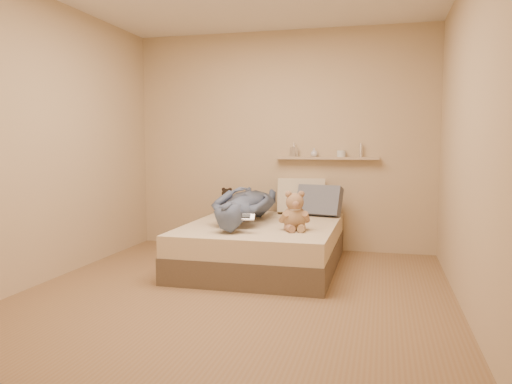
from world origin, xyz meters
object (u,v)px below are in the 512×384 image
(pillow_cream, at_px, (301,197))
(person, at_px, (244,204))
(pillow_grey, at_px, (319,201))
(game_console, at_px, (245,217))
(teddy_bear, at_px, (295,214))
(wall_shelf, at_px, (327,158))
(dark_plush, at_px, (227,201))
(bed, at_px, (263,245))

(pillow_cream, distance_m, person, 0.92)
(pillow_cream, xyz_separation_m, pillow_grey, (0.23, -0.14, -0.03))
(game_console, relative_size, pillow_cream, 0.32)
(teddy_bear, relative_size, wall_shelf, 0.32)
(person, bearing_deg, dark_plush, -62.43)
(teddy_bear, distance_m, wall_shelf, 1.35)
(game_console, height_order, pillow_grey, pillow_grey)
(person, bearing_deg, pillow_cream, -123.24)
(wall_shelf, bearing_deg, game_console, -110.56)
(game_console, distance_m, pillow_cream, 1.46)
(pillow_cream, relative_size, wall_shelf, 0.46)
(dark_plush, xyz_separation_m, wall_shelf, (1.18, 0.13, 0.52))
(pillow_cream, height_order, pillow_grey, pillow_cream)
(game_console, distance_m, pillow_grey, 1.39)
(dark_plush, bearing_deg, bed, -50.89)
(pillow_grey, height_order, wall_shelf, wall_shelf)
(pillow_grey, relative_size, wall_shelf, 0.42)
(bed, height_order, dark_plush, dark_plush)
(dark_plush, distance_m, pillow_grey, 1.13)
(dark_plush, bearing_deg, pillow_cream, 3.56)
(person, height_order, wall_shelf, wall_shelf)
(person, bearing_deg, bed, 166.81)
(pillow_cream, bearing_deg, pillow_grey, -31.60)
(teddy_bear, relative_size, pillow_grey, 0.76)
(person, bearing_deg, teddy_bear, 145.58)
(bed, relative_size, dark_plush, 6.51)
(bed, relative_size, game_console, 10.83)
(game_console, relative_size, person, 0.11)
(game_console, xyz_separation_m, person, (-0.19, 0.64, 0.04))
(teddy_bear, height_order, person, teddy_bear)
(pillow_grey, relative_size, person, 0.32)
(dark_plush, relative_size, pillow_grey, 0.58)
(game_console, xyz_separation_m, wall_shelf, (0.57, 1.51, 0.50))
(bed, bearing_deg, pillow_grey, 54.41)
(wall_shelf, bearing_deg, dark_plush, -173.48)
(dark_plush, bearing_deg, wall_shelf, 6.52)
(teddy_bear, height_order, dark_plush, teddy_bear)
(person, bearing_deg, pillow_grey, -139.47)
(bed, distance_m, person, 0.46)
(pillow_grey, bearing_deg, wall_shelf, 75.60)
(teddy_bear, xyz_separation_m, person, (-0.60, 0.37, 0.03))
(game_console, relative_size, teddy_bear, 0.46)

